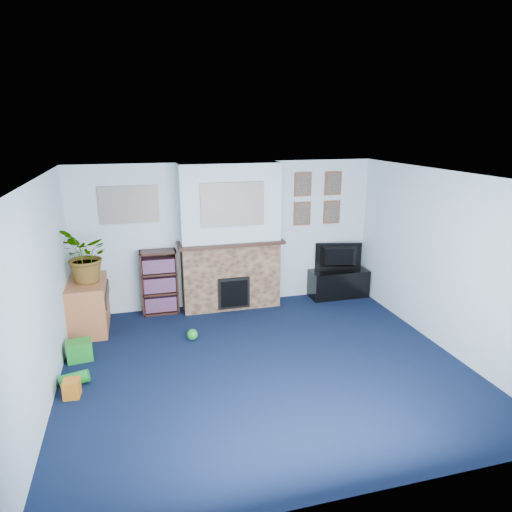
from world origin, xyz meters
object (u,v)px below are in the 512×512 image
object	(u,v)px
television	(339,257)
bookshelf	(159,283)
sideboard	(89,307)
tv_stand	(338,284)

from	to	relation	value
television	bookshelf	world-z (taller)	bookshelf
sideboard	tv_stand	bearing A→B (deg)	3.82
tv_stand	bookshelf	world-z (taller)	bookshelf
bookshelf	sideboard	size ratio (longest dim) A/B	1.08
tv_stand	sideboard	size ratio (longest dim) A/B	1.06
bookshelf	sideboard	distance (m)	1.14
tv_stand	bookshelf	bearing A→B (deg)	178.60
tv_stand	sideboard	distance (m)	4.20
television	sideboard	distance (m)	4.22
tv_stand	sideboard	world-z (taller)	sideboard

